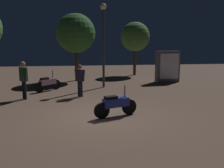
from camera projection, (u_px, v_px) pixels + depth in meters
The scene contains 9 objects.
ground_plane at pixel (100, 116), 8.20m from camera, with size 40.00×40.00×0.00m, color brown.
motorcycle_blue_foreground at pixel (116, 104), 8.13m from camera, with size 1.60×0.63×1.11m.
motorcycle_pink_parked_left at pixel (48, 83), 12.61m from camera, with size 1.25×1.24×1.11m.
person_rider_beside at pixel (23, 77), 10.60m from camera, with size 0.49×0.58×1.77m.
person_bystander_far at pixel (80, 78), 11.14m from camera, with size 0.56×0.50×1.58m.
streetlamp_near at pixel (103, 35), 13.28m from camera, with size 0.36×0.36×4.82m.
tree_left_bg at pixel (76, 34), 15.83m from camera, with size 2.70×2.70×4.63m.
tree_center_bg at pixel (135, 37), 18.85m from camera, with size 2.38×2.38×4.34m.
kiosk_billboard at pixel (168, 67), 15.54m from camera, with size 1.64×0.68×2.10m.
Camera 1 is at (-0.67, -7.87, 2.53)m, focal length 36.93 mm.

